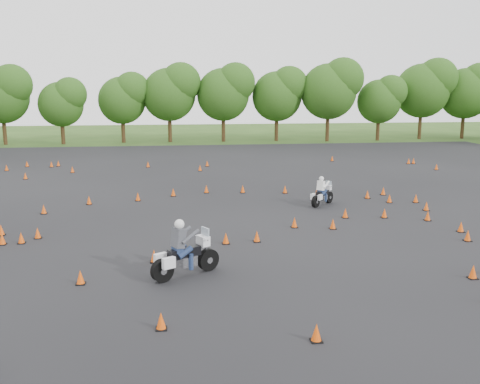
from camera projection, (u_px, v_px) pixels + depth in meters
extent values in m
plane|color=#2D5119|center=(252.00, 237.00, 22.85)|extent=(140.00, 140.00, 0.00)
plane|color=black|center=(235.00, 207.00, 28.69)|extent=(62.00, 62.00, 0.00)
cone|color=#DB4A09|center=(384.00, 213.00, 26.22)|extent=(0.26, 0.26, 0.45)
cone|color=#DB4A09|center=(461.00, 227.00, 23.66)|extent=(0.26, 0.26, 0.45)
cone|color=#DB4A09|center=(317.00, 192.00, 31.60)|extent=(0.26, 0.26, 0.45)
cone|color=#DB4A09|center=(416.00, 199.00, 29.67)|extent=(0.26, 0.26, 0.45)
cone|color=#DB4A09|center=(38.00, 233.00, 22.66)|extent=(0.26, 0.26, 0.45)
cone|color=#DB4A09|center=(27.00, 164.00, 42.88)|extent=(0.26, 0.26, 0.45)
cone|color=#DB4A09|center=(428.00, 216.00, 25.66)|extent=(0.26, 0.26, 0.45)
cone|color=#DB4A09|center=(257.00, 237.00, 22.16)|extent=(0.26, 0.26, 0.45)
cone|color=#DB4A09|center=(200.00, 168.00, 40.75)|extent=(0.26, 0.26, 0.45)
cone|color=#DB4A09|center=(333.00, 224.00, 24.16)|extent=(0.26, 0.26, 0.45)
cone|color=#DB4A09|center=(161.00, 321.00, 14.17)|extent=(0.26, 0.26, 0.45)
cone|color=#DB4A09|center=(332.00, 159.00, 46.11)|extent=(0.26, 0.26, 0.45)
cone|color=#DB4A09|center=(138.00, 197.00, 30.11)|extent=(0.26, 0.26, 0.45)
cone|color=#DB4A09|center=(1.00, 230.00, 23.13)|extent=(0.26, 0.26, 0.45)
cone|color=#DB4A09|center=(21.00, 238.00, 21.94)|extent=(0.26, 0.26, 0.45)
cone|color=#DB4A09|center=(89.00, 200.00, 29.18)|extent=(0.26, 0.26, 0.45)
cone|color=#DB4A09|center=(58.00, 163.00, 43.18)|extent=(0.26, 0.26, 0.45)
cone|color=#DB4A09|center=(468.00, 236.00, 22.27)|extent=(0.26, 0.26, 0.45)
cone|color=#DB4A09|center=(436.00, 167.00, 41.27)|extent=(0.26, 0.26, 0.45)
cone|color=#DB4A09|center=(409.00, 161.00, 44.51)|extent=(0.26, 0.26, 0.45)
cone|color=#DB4A09|center=(345.00, 213.00, 26.20)|extent=(0.26, 0.26, 0.45)
cone|color=#DB4A09|center=(285.00, 190.00, 32.26)|extent=(0.26, 0.26, 0.45)
cone|color=#DB4A09|center=(389.00, 199.00, 29.65)|extent=(0.26, 0.26, 0.45)
cone|color=#DB4A09|center=(44.00, 209.00, 27.03)|extent=(0.26, 0.26, 0.45)
cone|color=#DB4A09|center=(383.00, 191.00, 31.73)|extent=(0.26, 0.26, 0.45)
cone|color=#DB4A09|center=(173.00, 192.00, 31.39)|extent=(0.26, 0.26, 0.45)
cone|color=#DB4A09|center=(207.00, 163.00, 43.14)|extent=(0.26, 0.26, 0.45)
cone|color=#DB4A09|center=(243.00, 189.00, 32.36)|extent=(0.26, 0.26, 0.45)
cone|color=#DB4A09|center=(51.00, 164.00, 42.66)|extent=(0.26, 0.26, 0.45)
cone|color=#DB4A09|center=(2.00, 239.00, 21.77)|extent=(0.26, 0.26, 0.45)
cone|color=#DB4A09|center=(316.00, 333.00, 13.50)|extent=(0.26, 0.26, 0.45)
cone|color=#DB4A09|center=(187.00, 257.00, 19.50)|extent=(0.26, 0.26, 0.45)
cone|color=#DB4A09|center=(72.00, 170.00, 39.96)|extent=(0.26, 0.26, 0.45)
cone|color=#DB4A09|center=(206.00, 189.00, 32.37)|extent=(0.26, 0.26, 0.45)
cone|color=#DB4A09|center=(426.00, 206.00, 27.74)|extent=(0.26, 0.26, 0.45)
cone|color=#DB4A09|center=(80.00, 278.00, 17.41)|extent=(0.26, 0.26, 0.45)
cone|color=#DB4A09|center=(413.00, 161.00, 44.61)|extent=(0.26, 0.26, 0.45)
cone|color=#DB4A09|center=(7.00, 168.00, 40.84)|extent=(0.26, 0.26, 0.45)
cone|color=#DB4A09|center=(294.00, 223.00, 24.41)|extent=(0.26, 0.26, 0.45)
cone|color=#DB4A09|center=(473.00, 272.00, 17.92)|extent=(0.26, 0.26, 0.45)
cone|color=#DB4A09|center=(25.00, 176.00, 37.13)|extent=(0.26, 0.26, 0.45)
cone|color=#DB4A09|center=(226.00, 238.00, 21.88)|extent=(0.26, 0.26, 0.45)
cone|color=#DB4A09|center=(154.00, 256.00, 19.59)|extent=(0.26, 0.26, 0.45)
cone|color=#DB4A09|center=(367.00, 195.00, 30.75)|extent=(0.26, 0.26, 0.45)
cone|color=#DB4A09|center=(148.00, 164.00, 42.64)|extent=(0.26, 0.26, 0.45)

